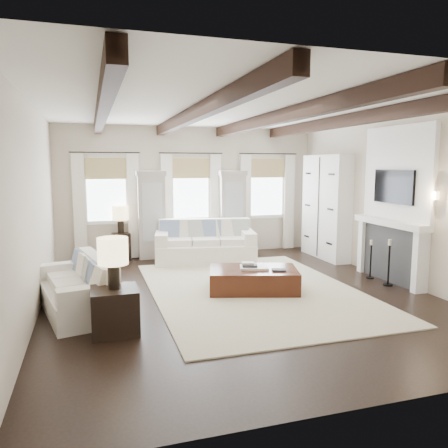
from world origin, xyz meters
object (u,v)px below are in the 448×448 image
object	(u,v)px
sofa_left	(81,290)
side_table_back	(121,246)
ottoman	(253,280)
sofa_back	(205,245)
side_table_front	(115,311)

from	to	relation	value
sofa_left	side_table_back	distance (m)	3.78
sofa_left	ottoman	bearing A→B (deg)	4.89
sofa_back	sofa_left	distance (m)	3.97
sofa_left	ottoman	size ratio (longest dim) A/B	1.35
ottoman	side_table_front	size ratio (longest dim) A/B	2.53
ottoman	side_table_front	bearing A→B (deg)	-135.93
sofa_back	sofa_left	world-z (taller)	sofa_back
side_table_back	sofa_left	bearing A→B (deg)	-103.32
sofa_left	side_table_back	size ratio (longest dim) A/B	3.29
sofa_left	side_table_front	distance (m)	1.15
ottoman	side_table_back	world-z (taller)	side_table_back
sofa_back	side_table_back	distance (m)	2.04
side_table_back	side_table_front	bearing A→B (deg)	-95.00
sofa_left	ottoman	world-z (taller)	sofa_left
sofa_back	ottoman	world-z (taller)	sofa_back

